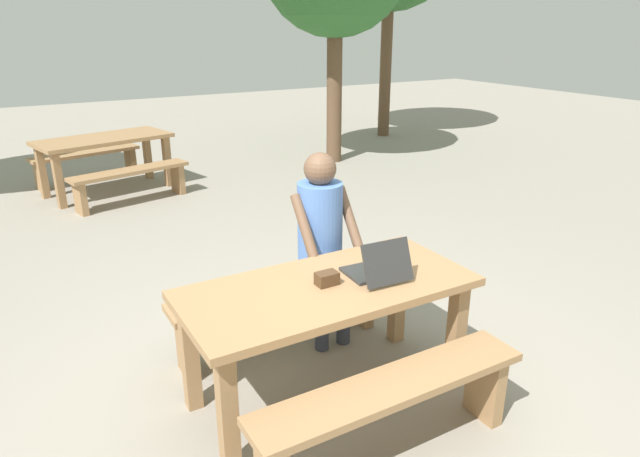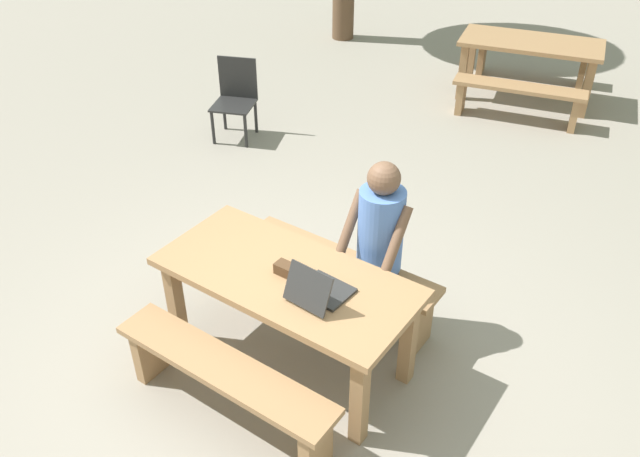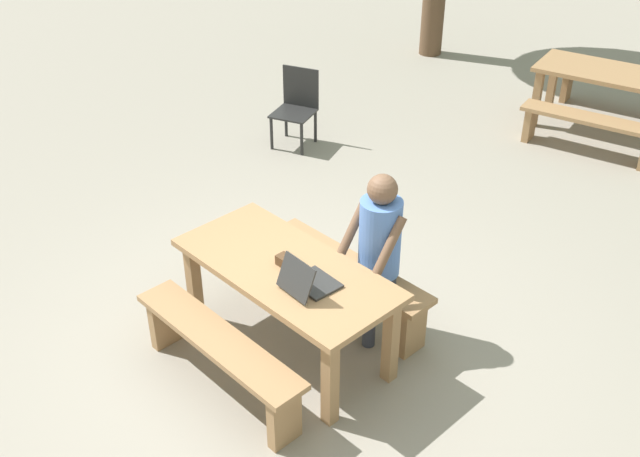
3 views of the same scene
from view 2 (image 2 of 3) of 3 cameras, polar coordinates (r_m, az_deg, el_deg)
The scene contains 11 objects.
ground_plane at distance 4.73m, azimuth -2.70°, elevation -11.19°, with size 30.00×30.00×0.00m, color gray.
picnic_table_front at distance 4.29m, azimuth -2.93°, elevation -5.22°, with size 1.73×0.80×0.76m.
bench_near at distance 4.15m, azimuth -8.34°, elevation -12.96°, with size 1.57×0.30×0.48m.
bench_far at distance 4.88m, azimuth 1.76°, elevation -3.86°, with size 1.57×0.30×0.48m.
laptop at distance 3.99m, azimuth -0.12°, elevation -5.34°, with size 0.33×0.37×0.26m.
small_pouch at distance 4.20m, azimuth -3.05°, elevation -3.53°, with size 0.13×0.09×0.08m.
person_seated at distance 4.45m, azimuth 5.08°, elevation -0.84°, with size 0.42×0.42×1.38m.
plastic_chair at distance 7.47m, azimuth -7.40°, elevation 11.31°, with size 0.57×0.57×0.87m.
picnic_table_mid at distance 8.70m, azimuth 17.89°, elevation 14.59°, with size 1.82×1.15×0.75m.
bench_mid_south at distance 8.15m, azimuth 16.93°, elevation 11.10°, with size 1.55×0.64×0.44m.
bench_mid_north at distance 9.46m, azimuth 18.07°, elevation 14.14°, with size 1.55×0.64×0.44m.
Camera 2 is at (2.06, -2.57, 3.40)m, focal length 36.63 mm.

